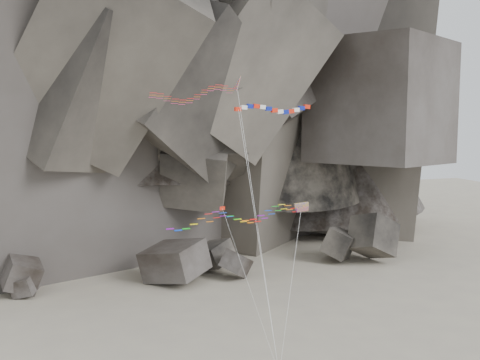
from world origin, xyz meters
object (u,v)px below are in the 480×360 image
object	(u,v)px
parafoil_kite	(233,216)
pennant_kite	(232,236)
delta_kite	(190,94)
banner_kite	(273,111)

from	to	relation	value
parafoil_kite	pennant_kite	size ratio (longest dim) A/B	1.04
delta_kite	banner_kite	bearing A→B (deg)	9.69
banner_kite	pennant_kite	size ratio (longest dim) A/B	1.70
banner_kite	delta_kite	bearing A→B (deg)	-179.07
delta_kite	pennant_kite	distance (m)	14.71
delta_kite	pennant_kite	size ratio (longest dim) A/B	1.90
banner_kite	pennant_kite	distance (m)	14.17
parafoil_kite	pennant_kite	world-z (taller)	parafoil_kite
pennant_kite	banner_kite	bearing A→B (deg)	23.76
banner_kite	parafoil_kite	xyz separation A→B (m)	(-6.47, -5.99, -9.92)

